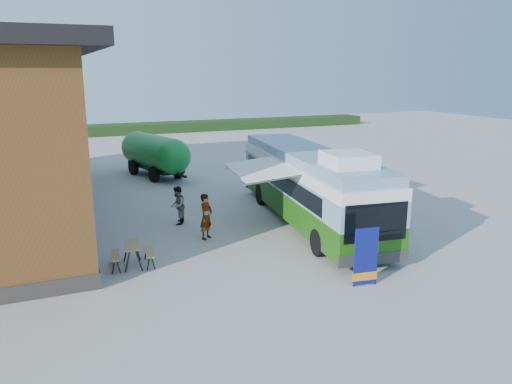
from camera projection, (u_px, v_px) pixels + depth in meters
name	position (u px, v px, depth m)	size (l,w,h in m)	color
ground	(293.00, 258.00, 17.42)	(100.00, 100.00, 0.00)	#BCB7AD
hedge	(198.00, 126.00, 54.30)	(40.00, 3.00, 1.00)	#264419
bus	(309.00, 183.00, 21.08)	(4.00, 11.95, 3.60)	#1E6510
awning	(268.00, 167.00, 19.89)	(2.98, 4.27, 0.51)	white
banner	(366.00, 262.00, 15.01)	(0.79, 0.25, 1.83)	navy
picnic_table	(132.00, 250.00, 16.53)	(1.47, 1.34, 0.77)	#AE8352
person_a	(206.00, 216.00, 19.20)	(0.65, 0.43, 1.79)	#999999
person_b	(178.00, 205.00, 21.06)	(0.79, 0.62, 1.63)	#999999
slurry_tanker	(154.00, 153.00, 30.45)	(3.28, 6.79, 2.58)	#198D2F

